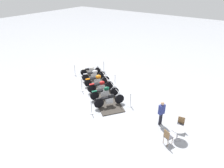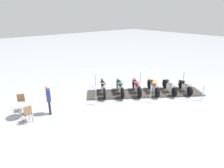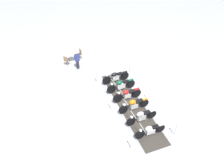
# 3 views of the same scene
# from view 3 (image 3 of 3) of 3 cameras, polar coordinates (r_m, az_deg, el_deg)

# --- Properties ---
(ground_plane) EXTENTS (80.00, 80.00, 0.00)m
(ground_plane) POSITION_cam_3_polar(r_m,az_deg,el_deg) (15.07, 5.01, -5.73)
(ground_plane) COLOR #A8AAB2
(display_platform) EXTENTS (5.96, 7.49, 0.06)m
(display_platform) POSITION_cam_3_polar(r_m,az_deg,el_deg) (15.05, 5.02, -5.65)
(display_platform) COLOR #38332D
(display_platform) RESTS_ON ground_plane
(motorcycle_black) EXTENTS (2.02, 1.33, 1.05)m
(motorcycle_black) POSITION_cam_3_polar(r_m,az_deg,el_deg) (16.75, 0.93, 1.99)
(motorcycle_black) COLOR black
(motorcycle_black) RESTS_ON display_platform
(motorcycle_forest) EXTENTS (2.07, 1.36, 1.03)m
(motorcycle_forest) POSITION_cam_3_polar(r_m,az_deg,el_deg) (15.91, 2.45, -0.33)
(motorcycle_forest) COLOR black
(motorcycle_forest) RESTS_ON display_platform
(motorcycle_maroon) EXTENTS (1.94, 1.32, 1.03)m
(motorcycle_maroon) POSITION_cam_3_polar(r_m,az_deg,el_deg) (15.11, 4.14, -2.90)
(motorcycle_maroon) COLOR black
(motorcycle_maroon) RESTS_ON display_platform
(motorcycle_copper) EXTENTS (2.00, 1.32, 0.95)m
(motorcycle_copper) POSITION_cam_3_polar(r_m,az_deg,el_deg) (14.32, 5.98, -5.67)
(motorcycle_copper) COLOR black
(motorcycle_copper) RESTS_ON display_platform
(motorcycle_chrome) EXTENTS (1.95, 1.27, 0.93)m
(motorcycle_chrome) POSITION_cam_3_polar(r_m,az_deg,el_deg) (13.61, 8.03, -8.83)
(motorcycle_chrome) COLOR black
(motorcycle_chrome) RESTS_ON display_platform
(motorcycle_cream) EXTENTS (1.74, 1.26, 0.89)m
(motorcycle_cream) POSITION_cam_3_polar(r_m,az_deg,el_deg) (13.02, 10.37, -12.43)
(motorcycle_cream) COLOR black
(motorcycle_cream) RESTS_ON display_platform
(stanchion_right_front) EXTENTS (0.33, 0.33, 1.05)m
(stanchion_right_front) POSITION_cam_3_polar(r_m,az_deg,el_deg) (16.91, -4.20, 1.32)
(stanchion_right_front) COLOR silver
(stanchion_right_front) RESTS_ON ground_plane
(stanchion_right_rear) EXTENTS (0.28, 0.28, 1.02)m
(stanchion_right_rear) POSITION_cam_3_polar(r_m,az_deg,el_deg) (12.34, 5.43, -16.30)
(stanchion_right_rear) COLOR silver
(stanchion_right_rear) RESTS_ON ground_plane
(stanchion_right_mid) EXTENTS (0.31, 0.31, 1.07)m
(stanchion_right_mid) POSITION_cam_3_polar(r_m,az_deg,el_deg) (14.40, -0.23, -6.09)
(stanchion_right_mid) COLOR silver
(stanchion_right_mid) RESTS_ON ground_plane
(stanchion_left_front) EXTENTS (0.31, 0.31, 1.03)m
(stanchion_left_front) POSITION_cam_3_polar(r_m,az_deg,el_deg) (17.75, 4.85, 3.29)
(stanchion_left_front) COLOR silver
(stanchion_left_front) RESTS_ON ground_plane
(stanchion_left_rear) EXTENTS (0.30, 0.30, 1.02)m
(stanchion_left_rear) POSITION_cam_3_polar(r_m,az_deg,el_deg) (13.49, 17.01, -12.24)
(stanchion_left_rear) COLOR silver
(stanchion_left_rear) RESTS_ON ground_plane
(stanchion_left_mid) EXTENTS (0.35, 0.35, 1.10)m
(stanchion_left_mid) POSITION_cam_3_polar(r_m,az_deg,el_deg) (15.40, 10.03, -3.45)
(stanchion_left_mid) COLOR silver
(stanchion_left_mid) RESTS_ON ground_plane
(cafe_table) EXTENTS (0.79, 0.79, 0.74)m
(cafe_table) POSITION_cam_3_polar(r_m,az_deg,el_deg) (19.96, -11.05, 7.62)
(cafe_table) COLOR #B7B7BC
(cafe_table) RESTS_ON ground_plane
(cafe_chair_near_table) EXTENTS (0.46, 0.46, 0.95)m
(cafe_chair_near_table) POSITION_cam_3_polar(r_m,az_deg,el_deg) (19.40, -12.41, 6.47)
(cafe_chair_near_table) COLOR olive
(cafe_chair_near_table) RESTS_ON ground_plane
(cafe_chair_across_table) EXTENTS (0.52, 0.52, 0.98)m
(cafe_chair_across_table) POSITION_cam_3_polar(r_m,az_deg,el_deg) (20.23, -8.91, 8.32)
(cafe_chair_across_table) COLOR olive
(cafe_chair_across_table) RESTS_ON ground_plane
(bystander_person) EXTENTS (0.45, 0.35, 1.69)m
(bystander_person) POSITION_cam_3_polar(r_m,az_deg,el_deg) (18.47, -9.56, 6.80)
(bystander_person) COLOR #23232D
(bystander_person) RESTS_ON ground_plane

